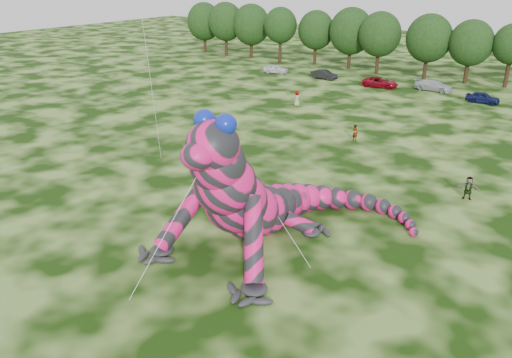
{
  "coord_description": "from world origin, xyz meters",
  "views": [
    {
      "loc": [
        10.9,
        -19.82,
        15.19
      ],
      "look_at": [
        -3.98,
        2.3,
        4.0
      ],
      "focal_mm": 35.0,
      "sensor_mm": 36.0,
      "label": 1
    }
  ],
  "objects_px": {
    "tree_4": "(316,38)",
    "tree_8": "(470,52)",
    "car_0": "(276,69)",
    "spectator_5": "(468,188)",
    "car_2": "(380,82)",
    "car_3": "(434,85)",
    "inflatable_gecko": "(261,167)",
    "tree_2": "(251,31)",
    "tree_1": "(226,29)",
    "tree_9": "(510,56)",
    "tree_7": "(428,47)",
    "tree_3": "(280,35)",
    "car_4": "(483,98)",
    "tree_5": "(351,38)",
    "spectator_4": "(297,99)",
    "tree_0": "(204,27)",
    "spectator_0": "(355,133)",
    "car_1": "(324,74)",
    "tree_6": "(379,43)"
  },
  "relations": [
    {
      "from": "tree_0",
      "to": "car_1",
      "type": "bearing_deg",
      "value": -18.79
    },
    {
      "from": "tree_7",
      "to": "spectator_0",
      "type": "relative_size",
      "value": 5.71
    },
    {
      "from": "tree_3",
      "to": "spectator_0",
      "type": "height_order",
      "value": "tree_3"
    },
    {
      "from": "tree_7",
      "to": "car_1",
      "type": "distance_m",
      "value": 15.66
    },
    {
      "from": "tree_8",
      "to": "car_3",
      "type": "distance_m",
      "value": 8.68
    },
    {
      "from": "tree_1",
      "to": "car_1",
      "type": "bearing_deg",
      "value": -20.62
    },
    {
      "from": "tree_3",
      "to": "car_4",
      "type": "height_order",
      "value": "tree_3"
    },
    {
      "from": "tree_9",
      "to": "car_0",
      "type": "bearing_deg",
      "value": -164.09
    },
    {
      "from": "spectator_4",
      "to": "tree_3",
      "type": "bearing_deg",
      "value": -95.99
    },
    {
      "from": "tree_8",
      "to": "car_1",
      "type": "height_order",
      "value": "tree_8"
    },
    {
      "from": "tree_5",
      "to": "tree_3",
      "type": "bearing_deg",
      "value": -173.8
    },
    {
      "from": "inflatable_gecko",
      "to": "spectator_5",
      "type": "height_order",
      "value": "inflatable_gecko"
    },
    {
      "from": "tree_2",
      "to": "tree_4",
      "type": "relative_size",
      "value": 1.06
    },
    {
      "from": "tree_7",
      "to": "spectator_5",
      "type": "bearing_deg",
      "value": -69.48
    },
    {
      "from": "tree_1",
      "to": "car_0",
      "type": "xyz_separation_m",
      "value": [
        17.31,
        -9.86,
        -4.23
      ]
    },
    {
      "from": "tree_5",
      "to": "car_3",
      "type": "xyz_separation_m",
      "value": [
        16.48,
        -8.9,
        -4.16
      ]
    },
    {
      "from": "spectator_4",
      "to": "tree_8",
      "type": "bearing_deg",
      "value": -159.83
    },
    {
      "from": "inflatable_gecko",
      "to": "tree_2",
      "type": "height_order",
      "value": "tree_2"
    },
    {
      "from": "inflatable_gecko",
      "to": "car_1",
      "type": "xyz_separation_m",
      "value": [
        -18.37,
        45.07,
        -3.67
      ]
    },
    {
      "from": "car_4",
      "to": "tree_8",
      "type": "bearing_deg",
      "value": 24.38
    },
    {
      "from": "tree_7",
      "to": "car_4",
      "type": "bearing_deg",
      "value": -45.91
    },
    {
      "from": "tree_8",
      "to": "tree_0",
      "type": "bearing_deg",
      "value": 177.44
    },
    {
      "from": "car_0",
      "to": "car_3",
      "type": "height_order",
      "value": "car_3"
    },
    {
      "from": "car_2",
      "to": "tree_4",
      "type": "bearing_deg",
      "value": 50.49
    },
    {
      "from": "inflatable_gecko",
      "to": "tree_9",
      "type": "bearing_deg",
      "value": 85.54
    },
    {
      "from": "spectator_0",
      "to": "car_0",
      "type": "bearing_deg",
      "value": -26.97
    },
    {
      "from": "tree_1",
      "to": "tree_9",
      "type": "bearing_deg",
      "value": -0.82
    },
    {
      "from": "inflatable_gecko",
      "to": "tree_4",
      "type": "bearing_deg",
      "value": 115.77
    },
    {
      "from": "tree_0",
      "to": "car_2",
      "type": "distance_m",
      "value": 42.89
    },
    {
      "from": "car_2",
      "to": "car_3",
      "type": "distance_m",
      "value": 7.1
    },
    {
      "from": "tree_3",
      "to": "tree_6",
      "type": "relative_size",
      "value": 0.99
    },
    {
      "from": "tree_1",
      "to": "tree_8",
      "type": "relative_size",
      "value": 1.1
    },
    {
      "from": "car_1",
      "to": "tree_4",
      "type": "bearing_deg",
      "value": 42.99
    },
    {
      "from": "car_2",
      "to": "car_4",
      "type": "height_order",
      "value": "car_2"
    },
    {
      "from": "car_0",
      "to": "spectator_5",
      "type": "xyz_separation_m",
      "value": [
        36.38,
        -32.57,
        0.18
      ]
    },
    {
      "from": "car_3",
      "to": "car_2",
      "type": "bearing_deg",
      "value": 111.73
    },
    {
      "from": "tree_4",
      "to": "tree_7",
      "type": "relative_size",
      "value": 0.96
    },
    {
      "from": "car_4",
      "to": "car_3",
      "type": "bearing_deg",
      "value": 65.22
    },
    {
      "from": "tree_4",
      "to": "tree_8",
      "type": "xyz_separation_m",
      "value": [
        25.42,
        -1.73,
        -0.06
      ]
    },
    {
      "from": "tree_1",
      "to": "tree_5",
      "type": "relative_size",
      "value": 1.0
    },
    {
      "from": "inflatable_gecko",
      "to": "car_4",
      "type": "distance_m",
      "value": 43.15
    },
    {
      "from": "tree_9",
      "to": "car_1",
      "type": "xyz_separation_m",
      "value": [
        -23.7,
        -8.97,
        -3.65
      ]
    },
    {
      "from": "car_1",
      "to": "tree_9",
      "type": "bearing_deg",
      "value": -60.39
    },
    {
      "from": "car_0",
      "to": "car_3",
      "type": "xyz_separation_m",
      "value": [
        24.4,
        1.34,
        0.07
      ]
    },
    {
      "from": "tree_0",
      "to": "tree_7",
      "type": "bearing_deg",
      "value": -3.13
    },
    {
      "from": "tree_5",
      "to": "spectator_4",
      "type": "distance_m",
      "value": 27.36
    },
    {
      "from": "car_0",
      "to": "tree_7",
      "type": "bearing_deg",
      "value": -79.47
    },
    {
      "from": "tree_7",
      "to": "tree_9",
      "type": "relative_size",
      "value": 1.09
    },
    {
      "from": "car_0",
      "to": "car_3",
      "type": "bearing_deg",
      "value": -98.66
    },
    {
      "from": "tree_8",
      "to": "car_0",
      "type": "bearing_deg",
      "value": -161.85
    }
  ]
}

